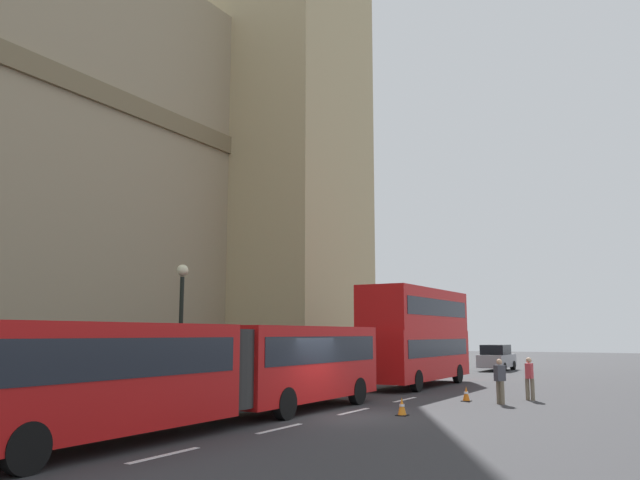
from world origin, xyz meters
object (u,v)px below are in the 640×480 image
articulated_bus (215,365)px  sedan_lead (497,358)px  street_lamp (181,323)px  pedestrian_by_kerb (529,377)px  traffic_cone_middle (466,394)px  traffic_cone_west (402,407)px  pedestrian_near_cones (500,380)px  double_decker_bus (417,332)px

articulated_bus → sedan_lead: 32.43m
street_lamp → pedestrian_by_kerb: (8.45, -10.97, -2.14)m
traffic_cone_middle → pedestrian_by_kerb: (1.66, -2.12, 0.63)m
sedan_lead → traffic_cone_west: 27.84m
pedestrian_near_cones → traffic_cone_west: bearing=159.1°
traffic_cone_middle → pedestrian_near_cones: bearing=-104.1°
traffic_cone_middle → pedestrian_near_cones: (-0.36, -1.44, 0.63)m
street_lamp → pedestrian_by_kerb: street_lamp is taller
sedan_lead → traffic_cone_west: bearing=-171.7°
articulated_bus → pedestrian_by_kerb: (11.95, -6.46, -0.83)m
articulated_bus → sedan_lead: size_ratio=3.90×
sedan_lead → pedestrian_by_kerb: 21.51m
sedan_lead → pedestrian_near_cones: bearing=-165.2°
articulated_bus → sedan_lead: (32.42, 0.14, -0.83)m
double_decker_bus → pedestrian_near_cones: size_ratio=5.64×
sedan_lead → traffic_cone_middle: 22.59m
double_decker_bus → traffic_cone_west: size_ratio=16.44×
pedestrian_near_cones → pedestrian_by_kerb: bearing=-18.4°
articulated_bus → sedan_lead: bearing=0.2°
sedan_lead → pedestrian_by_kerb: bearing=-162.1°
sedan_lead → street_lamp: 29.33m
articulated_bus → pedestrian_near_cones: articulated_bus is taller
double_decker_bus → traffic_cone_west: (-11.39, -3.86, -2.43)m
traffic_cone_west → street_lamp: street_lamp is taller
articulated_bus → traffic_cone_middle: articulated_bus is taller
sedan_lead → traffic_cone_middle: (-22.13, -4.48, -0.63)m
pedestrian_by_kerb → sedan_lead: bearing=17.9°
traffic_cone_west → traffic_cone_middle: bearing=-5.1°
traffic_cone_west → pedestrian_by_kerb: 7.56m
traffic_cone_west → street_lamp: size_ratio=0.11×
pedestrian_by_kerb → street_lamp: bearing=127.6°
double_decker_bus → pedestrian_near_cones: 8.77m
traffic_cone_west → sedan_lead: bearing=8.3°
sedan_lead → pedestrian_near_cones: sedan_lead is taller
traffic_cone_middle → street_lamp: size_ratio=0.11×
articulated_bus → pedestrian_by_kerb: articulated_bus is taller
sedan_lead → double_decker_bus: bearing=-179.5°
sedan_lead → street_lamp: street_lamp is taller
articulated_bus → double_decker_bus: 16.29m
articulated_bus → pedestrian_near_cones: bearing=-30.2°
articulated_bus → double_decker_bus: bearing=0.0°
double_decker_bus → traffic_cone_middle: bearing=-144.0°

